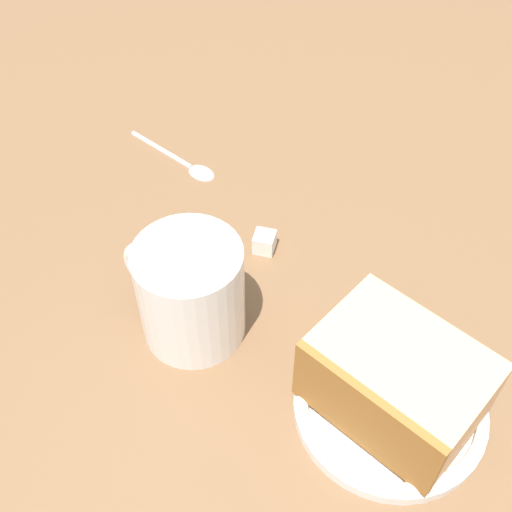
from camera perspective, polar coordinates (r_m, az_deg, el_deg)
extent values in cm
cube|color=brown|center=(53.77, 6.45, -6.91)|extent=(113.57, 113.57, 3.91)
cylinder|color=white|center=(48.06, 11.87, -13.08)|extent=(13.85, 13.85, 1.01)
torus|color=white|center=(47.27, 12.04, -12.54)|extent=(13.57, 13.57, 0.83)
cube|color=#9E662D|center=(47.36, 12.02, -12.61)|extent=(13.14, 13.33, 0.60)
cube|color=#EAB27F|center=(44.55, 12.70, -10.51)|extent=(13.14, 13.33, 6.04)
cube|color=#9E662D|center=(42.58, 9.57, -14.09)|extent=(8.03, 8.60, 6.04)
cylinder|color=white|center=(48.15, -5.85, -3.29)|extent=(8.12, 8.12, 8.82)
cylinder|color=#47230F|center=(46.03, -6.12, -1.15)|extent=(7.15, 7.15, 0.40)
torus|color=white|center=(50.04, -9.50, -1.21)|extent=(3.79, 4.79, 5.03)
ellipsoid|color=silver|center=(64.11, -4.94, 7.67)|extent=(3.47, 3.58, 0.80)
cylinder|color=silver|center=(67.61, -8.53, 9.59)|extent=(5.99, 6.86, 0.50)
cube|color=white|center=(56.10, 0.76, 1.26)|extent=(2.22, 2.22, 1.81)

